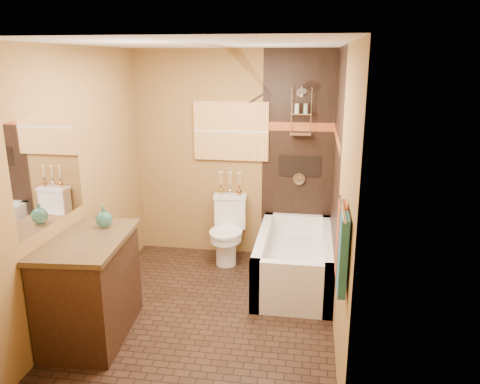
% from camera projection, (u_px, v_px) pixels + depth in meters
% --- Properties ---
extents(floor, '(3.00, 3.00, 0.00)m').
position_uv_depth(floor, '(208.00, 311.00, 4.58)').
color(floor, black).
rests_on(floor, ground).
extents(wall_left, '(0.02, 3.00, 2.50)m').
position_uv_depth(wall_left, '(82.00, 183.00, 4.42)').
color(wall_left, olive).
rests_on(wall_left, floor).
extents(wall_right, '(0.02, 3.00, 2.50)m').
position_uv_depth(wall_right, '(341.00, 194.00, 4.06)').
color(wall_right, olive).
rests_on(wall_right, floor).
extents(wall_back, '(2.40, 0.02, 2.50)m').
position_uv_depth(wall_back, '(234.00, 156.00, 5.67)').
color(wall_back, olive).
rests_on(wall_back, floor).
extents(wall_front, '(2.40, 0.02, 2.50)m').
position_uv_depth(wall_front, '(150.00, 253.00, 2.82)').
color(wall_front, olive).
rests_on(wall_front, floor).
extents(ceiling, '(3.00, 3.00, 0.00)m').
position_uv_depth(ceiling, '(203.00, 44.00, 3.90)').
color(ceiling, silver).
rests_on(ceiling, wall_back).
extents(alcove_tile_back, '(0.85, 0.01, 2.50)m').
position_uv_depth(alcove_tile_back, '(298.00, 158.00, 5.54)').
color(alcove_tile_back, black).
rests_on(alcove_tile_back, wall_back).
extents(alcove_tile_right, '(0.01, 1.50, 2.50)m').
position_uv_depth(alcove_tile_right, '(336.00, 174.00, 4.78)').
color(alcove_tile_right, black).
rests_on(alcove_tile_right, wall_right).
extents(mosaic_band_back, '(0.85, 0.01, 0.10)m').
position_uv_depth(mosaic_band_back, '(299.00, 127.00, 5.43)').
color(mosaic_band_back, maroon).
rests_on(mosaic_band_back, alcove_tile_back).
extents(mosaic_band_right, '(0.01, 1.50, 0.10)m').
position_uv_depth(mosaic_band_right, '(337.00, 138.00, 4.68)').
color(mosaic_band_right, maroon).
rests_on(mosaic_band_right, alcove_tile_right).
extents(alcove_niche, '(0.50, 0.01, 0.25)m').
position_uv_depth(alcove_niche, '(300.00, 166.00, 5.56)').
color(alcove_niche, black).
rests_on(alcove_niche, alcove_tile_back).
extents(shower_fixtures, '(0.24, 0.33, 1.16)m').
position_uv_depth(shower_fixtures, '(301.00, 124.00, 5.32)').
color(shower_fixtures, silver).
rests_on(shower_fixtures, floor).
extents(curtain_rod, '(0.03, 1.55, 0.03)m').
position_uv_depth(curtain_rod, '(260.00, 96.00, 4.68)').
color(curtain_rod, silver).
rests_on(curtain_rod, wall_back).
extents(towel_bar, '(0.02, 0.55, 0.02)m').
position_uv_depth(towel_bar, '(343.00, 208.00, 3.02)').
color(towel_bar, silver).
rests_on(towel_bar, wall_right).
extents(towel_teal, '(0.05, 0.22, 0.52)m').
position_uv_depth(towel_teal, '(343.00, 255.00, 2.97)').
color(towel_teal, '#215971').
rests_on(towel_teal, towel_bar).
extents(towel_rust, '(0.05, 0.22, 0.52)m').
position_uv_depth(towel_rust, '(341.00, 240.00, 3.21)').
color(towel_rust, maroon).
rests_on(towel_rust, towel_bar).
extents(sunset_painting, '(0.90, 0.04, 0.70)m').
position_uv_depth(sunset_painting, '(231.00, 131.00, 5.56)').
color(sunset_painting, orange).
rests_on(sunset_painting, wall_back).
extents(vanity_mirror, '(0.01, 1.00, 0.90)m').
position_uv_depth(vanity_mirror, '(49.00, 170.00, 3.83)').
color(vanity_mirror, white).
rests_on(vanity_mirror, wall_left).
extents(bathtub, '(0.80, 1.50, 0.55)m').
position_uv_depth(bathtub, '(294.00, 264.00, 5.12)').
color(bathtub, white).
rests_on(bathtub, floor).
extents(toilet, '(0.41, 0.60, 0.78)m').
position_uv_depth(toilet, '(228.00, 230.00, 5.63)').
color(toilet, white).
rests_on(toilet, floor).
extents(vanity, '(0.72, 1.09, 0.92)m').
position_uv_depth(vanity, '(90.00, 287.00, 4.07)').
color(vanity, black).
rests_on(vanity, floor).
extents(teal_bottle, '(0.18, 0.18, 0.24)m').
position_uv_depth(teal_bottle, '(104.00, 217.00, 4.17)').
color(teal_bottle, '#236A5B').
rests_on(teal_bottle, vanity).
extents(bud_vases, '(0.28, 0.06, 0.28)m').
position_uv_depth(bud_vases, '(230.00, 183.00, 5.65)').
color(bud_vases, '#BD8D3B').
rests_on(bud_vases, toilet).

